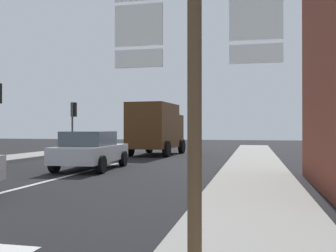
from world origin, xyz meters
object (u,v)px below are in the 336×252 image
at_px(route_sign_post, 195,94).
at_px(sedan_far, 91,150).
at_px(delivery_truck, 156,127).
at_px(traffic_light_far_left, 73,116).

bearing_deg(route_sign_post, sedan_far, 118.82).
distance_m(delivery_truck, route_sign_post, 19.36).
bearing_deg(sedan_far, traffic_light_far_left, 120.15).
relative_size(sedan_far, route_sign_post, 1.34).
distance_m(sedan_far, traffic_light_far_left, 10.17).
relative_size(sedan_far, traffic_light_far_left, 1.32).
relative_size(delivery_truck, route_sign_post, 1.60).
bearing_deg(sedan_far, route_sign_post, -61.18).
bearing_deg(route_sign_post, traffic_light_far_left, 119.44).
relative_size(sedan_far, delivery_truck, 0.83).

